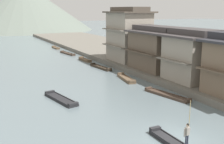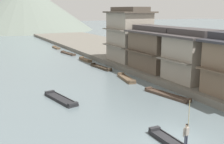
{
  "view_description": "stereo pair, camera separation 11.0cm",
  "coord_description": "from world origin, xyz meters",
  "px_view_note": "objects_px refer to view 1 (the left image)",
  "views": [
    {
      "loc": [
        -12.69,
        -14.38,
        9.08
      ],
      "look_at": [
        2.21,
        14.74,
        1.74
      ],
      "focal_mm": 44.89,
      "sensor_mm": 36.0,
      "label": 1
    },
    {
      "loc": [
        -12.59,
        -14.43,
        9.08
      ],
      "look_at": [
        2.21,
        14.74,
        1.74
      ],
      "focal_mm": 44.89,
      "sensor_mm": 36.0,
      "label": 2
    }
  ],
  "objects_px": {
    "boat_moored_second": "(61,99)",
    "house_waterfront_second": "(193,55)",
    "boat_midriver_upstream": "(85,60)",
    "house_waterfront_narrow": "(129,35)",
    "boat_moored_third": "(101,67)",
    "boat_moored_nearest": "(68,53)",
    "boat_upstream_distant": "(126,79)",
    "boat_midriver_drifting": "(167,95)",
    "boatman_person": "(187,132)",
    "boat_moored_far": "(56,48)",
    "house_waterfront_tall": "(155,48)"
  },
  "relations": [
    {
      "from": "boat_midriver_drifting",
      "to": "boat_upstream_distant",
      "type": "height_order",
      "value": "boat_upstream_distant"
    },
    {
      "from": "boat_upstream_distant",
      "to": "house_waterfront_second",
      "type": "bearing_deg",
      "value": -46.82
    },
    {
      "from": "boat_moored_second",
      "to": "house_waterfront_narrow",
      "type": "distance_m",
      "value": 21.21
    },
    {
      "from": "boat_moored_second",
      "to": "house_waterfront_second",
      "type": "relative_size",
      "value": 0.83
    },
    {
      "from": "boatman_person",
      "to": "house_waterfront_narrow",
      "type": "height_order",
      "value": "house_waterfront_narrow"
    },
    {
      "from": "boat_moored_second",
      "to": "boat_moored_third",
      "type": "xyz_separation_m",
      "value": [
        10.31,
        12.64,
        0.01
      ]
    },
    {
      "from": "boat_moored_nearest",
      "to": "boat_moored_third",
      "type": "bearing_deg",
      "value": -89.67
    },
    {
      "from": "boat_moored_second",
      "to": "boat_midriver_upstream",
      "type": "distance_m",
      "value": 22.57
    },
    {
      "from": "house_waterfront_narrow",
      "to": "boat_moored_far",
      "type": "bearing_deg",
      "value": 102.2
    },
    {
      "from": "boat_midriver_drifting",
      "to": "boat_moored_second",
      "type": "bearing_deg",
      "value": 160.49
    },
    {
      "from": "boat_moored_nearest",
      "to": "boat_moored_third",
      "type": "xyz_separation_m",
      "value": [
        0.09,
        -16.12,
        0.01
      ]
    },
    {
      "from": "house_waterfront_second",
      "to": "boat_moored_third",
      "type": "bearing_deg",
      "value": 111.37
    },
    {
      "from": "boat_moored_nearest",
      "to": "boat_upstream_distant",
      "type": "height_order",
      "value": "boat_upstream_distant"
    },
    {
      "from": "house_waterfront_tall",
      "to": "boat_moored_nearest",
      "type": "bearing_deg",
      "value": 103.16
    },
    {
      "from": "boatman_person",
      "to": "boat_midriver_upstream",
      "type": "relative_size",
      "value": 0.73
    },
    {
      "from": "boatman_person",
      "to": "boat_moored_far",
      "type": "bearing_deg",
      "value": 83.01
    },
    {
      "from": "boat_moored_far",
      "to": "boat_upstream_distant",
      "type": "xyz_separation_m",
      "value": [
        -0.19,
        -33.74,
        0.01
      ]
    },
    {
      "from": "boat_moored_second",
      "to": "house_waterfront_tall",
      "type": "xyz_separation_m",
      "value": [
        15.63,
        5.61,
        3.57
      ]
    },
    {
      "from": "boat_moored_far",
      "to": "boat_midriver_upstream",
      "type": "bearing_deg",
      "value": -89.45
    },
    {
      "from": "boat_midriver_drifting",
      "to": "boat_upstream_distant",
      "type": "xyz_separation_m",
      "value": [
        -0.33,
        8.14,
        0.04
      ]
    },
    {
      "from": "boat_moored_second",
      "to": "boat_moored_third",
      "type": "bearing_deg",
      "value": 50.8
    },
    {
      "from": "boat_moored_nearest",
      "to": "boat_upstream_distant",
      "type": "distance_m",
      "value": 24.36
    },
    {
      "from": "boat_moored_far",
      "to": "boat_upstream_distant",
      "type": "bearing_deg",
      "value": -90.32
    },
    {
      "from": "house_waterfront_tall",
      "to": "boat_moored_second",
      "type": "bearing_deg",
      "value": -160.27
    },
    {
      "from": "boat_moored_second",
      "to": "boat_midriver_upstream",
      "type": "bearing_deg",
      "value": 62.05
    },
    {
      "from": "boat_upstream_distant",
      "to": "boat_moored_second",
      "type": "bearing_deg",
      "value": -156.68
    },
    {
      "from": "house_waterfront_narrow",
      "to": "boat_moored_second",
      "type": "bearing_deg",
      "value": -139.85
    },
    {
      "from": "boat_upstream_distant",
      "to": "boat_moored_far",
      "type": "bearing_deg",
      "value": 89.68
    },
    {
      "from": "boat_moored_third",
      "to": "boat_upstream_distant",
      "type": "xyz_separation_m",
      "value": [
        -0.09,
        -8.23,
        0.01
      ]
    },
    {
      "from": "boat_moored_far",
      "to": "boat_midriver_upstream",
      "type": "distance_m",
      "value": 18.2
    },
    {
      "from": "boatman_person",
      "to": "house_waterfront_narrow",
      "type": "bearing_deg",
      "value": 66.76
    },
    {
      "from": "boatman_person",
      "to": "boat_moored_nearest",
      "type": "height_order",
      "value": "boatman_person"
    },
    {
      "from": "boat_moored_far",
      "to": "boat_moored_second",
      "type": "bearing_deg",
      "value": -105.26
    },
    {
      "from": "boat_moored_second",
      "to": "house_waterfront_second",
      "type": "height_order",
      "value": "house_waterfront_second"
    },
    {
      "from": "boatman_person",
      "to": "boat_midriver_upstream",
      "type": "distance_m",
      "value": 34.69
    },
    {
      "from": "boat_midriver_drifting",
      "to": "boat_upstream_distant",
      "type": "bearing_deg",
      "value": 92.3
    },
    {
      "from": "boat_moored_third",
      "to": "boat_moored_far",
      "type": "height_order",
      "value": "same"
    },
    {
      "from": "boat_moored_far",
      "to": "house_waterfront_tall",
      "type": "height_order",
      "value": "house_waterfront_tall"
    },
    {
      "from": "house_waterfront_narrow",
      "to": "boatman_person",
      "type": "bearing_deg",
      "value": -113.24
    },
    {
      "from": "house_waterfront_second",
      "to": "boatman_person",
      "type": "bearing_deg",
      "value": -133.7
    },
    {
      "from": "boat_midriver_drifting",
      "to": "boat_midriver_upstream",
      "type": "bearing_deg",
      "value": 89.91
    },
    {
      "from": "boat_moored_nearest",
      "to": "boat_moored_far",
      "type": "xyz_separation_m",
      "value": [
        0.19,
        9.38,
        0.02
      ]
    },
    {
      "from": "boat_moored_nearest",
      "to": "boat_moored_far",
      "type": "bearing_deg",
      "value": 88.83
    },
    {
      "from": "boat_midriver_upstream",
      "to": "house_waterfront_narrow",
      "type": "height_order",
      "value": "house_waterfront_narrow"
    },
    {
      "from": "boat_moored_third",
      "to": "boat_midriver_upstream",
      "type": "xyz_separation_m",
      "value": [
        0.27,
        7.3,
        0.02
      ]
    },
    {
      "from": "boat_midriver_upstream",
      "to": "house_waterfront_tall",
      "type": "relative_size",
      "value": 0.51
    },
    {
      "from": "boat_moored_nearest",
      "to": "boat_upstream_distant",
      "type": "xyz_separation_m",
      "value": [
        0.0,
        -24.36,
        0.03
      ]
    },
    {
      "from": "boat_moored_far",
      "to": "house_waterfront_tall",
      "type": "distance_m",
      "value": 33.15
    },
    {
      "from": "boat_moored_nearest",
      "to": "boat_moored_second",
      "type": "bearing_deg",
      "value": -109.56
    },
    {
      "from": "boat_moored_nearest",
      "to": "boat_moored_third",
      "type": "distance_m",
      "value": 16.12
    }
  ]
}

